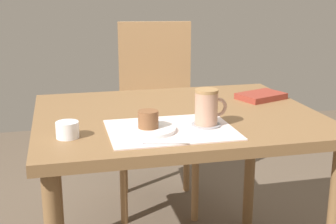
# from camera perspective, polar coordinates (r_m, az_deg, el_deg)

# --- Properties ---
(dining_table) EXTENTS (1.01, 0.81, 0.71)m
(dining_table) POSITION_cam_1_polar(r_m,az_deg,el_deg) (1.72, 1.09, -2.77)
(dining_table) COLOR brown
(dining_table) RESTS_ON ground_plane
(wooden_chair) EXTENTS (0.48, 0.48, 0.96)m
(wooden_chair) POSITION_cam_1_polar(r_m,az_deg,el_deg) (2.47, -1.45, 0.56)
(wooden_chair) COLOR #997047
(wooden_chair) RESTS_ON ground_plane
(placemat) EXTENTS (0.40, 0.30, 0.00)m
(placemat) POSITION_cam_1_polar(r_m,az_deg,el_deg) (1.50, 0.35, -2.17)
(placemat) COLOR silver
(placemat) RESTS_ON dining_table
(pastry_plate) EXTENTS (0.17, 0.17, 0.01)m
(pastry_plate) POSITION_cam_1_polar(r_m,az_deg,el_deg) (1.47, -2.41, -2.14)
(pastry_plate) COLOR white
(pastry_plate) RESTS_ON placemat
(pastry) EXTENTS (0.06, 0.06, 0.05)m
(pastry) POSITION_cam_1_polar(r_m,az_deg,el_deg) (1.46, -2.43, -0.89)
(pastry) COLOR brown
(pastry) RESTS_ON pastry_plate
(coffee_coaster) EXTENTS (0.10, 0.10, 0.00)m
(coffee_coaster) POSITION_cam_1_polar(r_m,az_deg,el_deg) (1.54, 4.63, -1.57)
(coffee_coaster) COLOR #99999E
(coffee_coaster) RESTS_ON placemat
(coffee_mug) EXTENTS (0.11, 0.08, 0.12)m
(coffee_mug) POSITION_cam_1_polar(r_m,az_deg,el_deg) (1.52, 4.77, 0.63)
(coffee_mug) COLOR tan
(coffee_mug) RESTS_ON coffee_coaster
(teaspoon) EXTENTS (0.13, 0.04, 0.01)m
(teaspoon) POSITION_cam_1_polar(r_m,az_deg,el_deg) (1.36, -0.32, -3.74)
(teaspoon) COLOR silver
(teaspoon) RESTS_ON placemat
(sugar_bowl) EXTENTS (0.07, 0.07, 0.05)m
(sugar_bowl) POSITION_cam_1_polar(r_m,az_deg,el_deg) (1.45, -12.17, -2.13)
(sugar_bowl) COLOR white
(sugar_bowl) RESTS_ON dining_table
(small_book) EXTENTS (0.21, 0.18, 0.02)m
(small_book) POSITION_cam_1_polar(r_m,az_deg,el_deg) (1.93, 11.26, 1.92)
(small_book) COLOR maroon
(small_book) RESTS_ON dining_table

